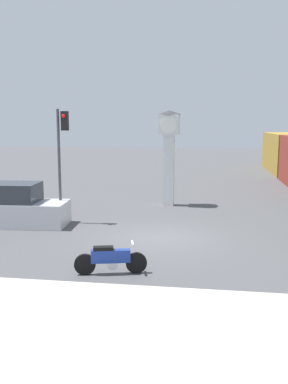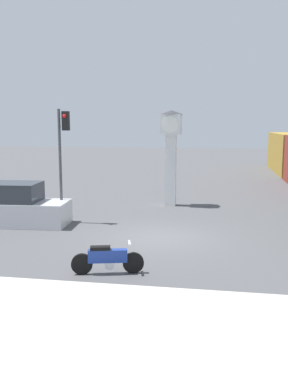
% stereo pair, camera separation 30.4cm
% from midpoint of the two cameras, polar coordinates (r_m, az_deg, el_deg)
% --- Properties ---
extents(ground_plane, '(120.00, 120.00, 0.00)m').
position_cam_midpoint_polar(ground_plane, '(16.26, 2.54, -6.12)').
color(ground_plane, '#4C4C4F').
extents(sidewalk_strip, '(36.00, 6.00, 0.10)m').
position_cam_midpoint_polar(sidewalk_strip, '(8.79, -4.47, -19.66)').
color(sidewalk_strip, '#BCB7A8').
rests_on(sidewalk_strip, ground_plane).
extents(motorcycle, '(2.05, 0.68, 0.92)m').
position_cam_midpoint_polar(motorcycle, '(12.41, -4.19, -8.88)').
color(motorcycle, black).
rests_on(motorcycle, ground_plane).
extents(clock_tower, '(1.23, 1.23, 4.94)m').
position_cam_midpoint_polar(clock_tower, '(22.25, 4.02, 6.51)').
color(clock_tower, white).
rests_on(clock_tower, ground_plane).
extents(traffic_light, '(0.50, 0.35, 4.88)m').
position_cam_midpoint_polar(traffic_light, '(18.54, -10.32, 6.04)').
color(traffic_light, '#47474C').
rests_on(traffic_light, ground_plane).
extents(parked_car, '(4.32, 2.09, 1.80)m').
position_cam_midpoint_polar(parked_car, '(18.94, -16.11, -1.95)').
color(parked_car, silver).
rests_on(parked_car, ground_plane).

